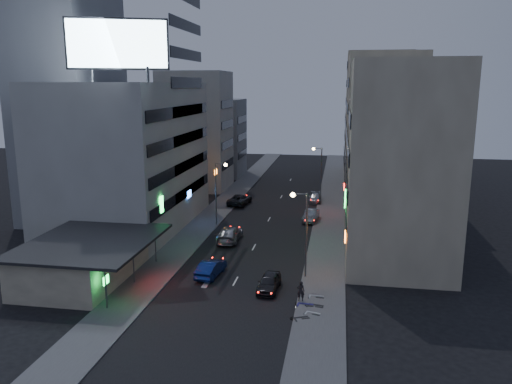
% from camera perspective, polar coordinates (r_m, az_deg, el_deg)
% --- Properties ---
extents(ground, '(180.00, 180.00, 0.00)m').
position_cam_1_polar(ground, '(43.18, -3.49, -12.13)').
color(ground, black).
rests_on(ground, ground).
extents(sidewalk_left, '(4.00, 120.00, 0.12)m').
position_cam_1_polar(sidewalk_left, '(72.60, -4.31, -1.98)').
color(sidewalk_left, '#4C4C4F').
rests_on(sidewalk_left, ground).
extents(sidewalk_right, '(4.00, 120.00, 0.12)m').
position_cam_1_polar(sidewalk_right, '(70.57, 8.42, -2.50)').
color(sidewalk_right, '#4C4C4F').
rests_on(sidewalk_right, ground).
extents(food_court, '(11.00, 13.00, 3.88)m').
position_cam_1_polar(food_court, '(49.00, -19.14, -7.30)').
color(food_court, beige).
rests_on(food_court, ground).
extents(white_building, '(14.00, 24.00, 18.00)m').
position_cam_1_polar(white_building, '(64.47, -14.40, 3.98)').
color(white_building, '#A6A6A1').
rests_on(white_building, ground).
extents(grey_tower, '(10.00, 14.00, 34.00)m').
position_cam_1_polar(grey_tower, '(70.65, -20.55, 10.79)').
color(grey_tower, gray).
rests_on(grey_tower, ground).
extents(shophouse_near, '(10.00, 11.00, 20.00)m').
position_cam_1_polar(shophouse_near, '(49.77, 16.33, 2.71)').
color(shophouse_near, beige).
rests_on(shophouse_near, ground).
extents(shophouse_mid, '(11.00, 12.00, 16.00)m').
position_cam_1_polar(shophouse_mid, '(61.42, 15.49, 2.58)').
color(shophouse_mid, gray).
rests_on(shophouse_mid, ground).
extents(shophouse_far, '(10.00, 14.00, 22.00)m').
position_cam_1_polar(shophouse_far, '(73.85, 14.25, 6.54)').
color(shophouse_far, beige).
rests_on(shophouse_far, ground).
extents(far_left_a, '(11.00, 10.00, 20.00)m').
position_cam_1_polar(far_left_a, '(87.21, -6.86, 6.97)').
color(far_left_a, '#A6A6A1').
rests_on(far_left_a, ground).
extents(far_left_b, '(12.00, 10.00, 15.00)m').
position_cam_1_polar(far_left_b, '(100.05, -5.00, 6.22)').
color(far_left_b, gray).
rests_on(far_left_b, ground).
extents(far_right_a, '(11.00, 12.00, 18.00)m').
position_cam_1_polar(far_right_a, '(88.97, 13.77, 6.16)').
color(far_right_a, gray).
rests_on(far_right_a, ground).
extents(far_right_b, '(12.00, 12.00, 24.00)m').
position_cam_1_polar(far_right_b, '(102.70, 13.61, 8.60)').
color(far_right_b, beige).
rests_on(far_right_b, ground).
extents(billboard, '(9.52, 3.75, 6.20)m').
position_cam_1_polar(billboard, '(53.24, -15.54, 15.95)').
color(billboard, '#595B60').
rests_on(billboard, white_building).
extents(street_lamp_right_near, '(1.60, 0.44, 8.02)m').
position_cam_1_polar(street_lamp_right_near, '(46.11, 5.30, -3.47)').
color(street_lamp_right_near, '#595B60').
rests_on(street_lamp_right_near, sidewalk_right).
extents(street_lamp_left, '(1.60, 0.44, 8.02)m').
position_cam_1_polar(street_lamp_left, '(63.36, -4.27, 0.85)').
color(street_lamp_left, '#595B60').
rests_on(street_lamp_left, sidewalk_left).
extents(street_lamp_right_far, '(1.60, 0.44, 8.02)m').
position_cam_1_polar(street_lamp_right_far, '(79.34, 7.20, 3.08)').
color(street_lamp_right_far, '#595B60').
rests_on(street_lamp_right_far, sidewalk_right).
extents(parked_car_right_near, '(1.96, 4.38, 1.46)m').
position_cam_1_polar(parked_car_right_near, '(44.58, 1.50, -10.28)').
color(parked_car_right_near, black).
rests_on(parked_car_right_near, ground).
extents(parked_car_right_mid, '(2.13, 4.78, 1.52)m').
position_cam_1_polar(parked_car_right_mid, '(66.58, 6.29, -2.70)').
color(parked_car_right_mid, gray).
rests_on(parked_car_right_mid, ground).
extents(parked_car_left, '(3.21, 5.93, 1.58)m').
position_cam_1_polar(parked_car_left, '(75.39, -1.88, -0.85)').
color(parked_car_left, '#2B2C31').
rests_on(parked_car_left, ground).
extents(parked_car_right_far, '(1.90, 4.52, 1.30)m').
position_cam_1_polar(parked_car_right_far, '(77.42, 6.79, -0.69)').
color(parked_car_right_far, '#96979E').
rests_on(parked_car_right_far, ground).
extents(road_car_blue, '(2.13, 4.80, 1.53)m').
position_cam_1_polar(road_car_blue, '(47.88, -5.18, -8.67)').
color(road_car_blue, navy).
rests_on(road_car_blue, ground).
extents(road_car_silver, '(2.49, 5.91, 1.70)m').
position_cam_1_polar(road_car_silver, '(58.03, -3.04, -4.79)').
color(road_car_silver, '#9B9DA2').
rests_on(road_car_silver, ground).
extents(person, '(0.65, 0.44, 1.72)m').
position_cam_1_polar(person, '(42.37, 5.15, -11.19)').
color(person, black).
rests_on(person, sidewalk_right).
extents(scooter_black_a, '(1.27, 1.88, 1.10)m').
position_cam_1_polar(scooter_black_a, '(40.00, 5.94, -13.18)').
color(scooter_black_a, black).
rests_on(scooter_black_a, sidewalk_right).
extents(scooter_silver_a, '(1.02, 1.83, 1.06)m').
position_cam_1_polar(scooter_silver_a, '(40.48, 7.46, -12.93)').
color(scooter_silver_a, silver).
rests_on(scooter_silver_a, sidewalk_right).
extents(scooter_blue, '(0.82, 2.01, 1.20)m').
position_cam_1_polar(scooter_blue, '(41.94, 6.67, -11.88)').
color(scooter_blue, navy).
rests_on(scooter_blue, sidewalk_right).
extents(scooter_black_b, '(1.02, 1.99, 1.16)m').
position_cam_1_polar(scooter_black_b, '(41.80, 7.83, -12.02)').
color(scooter_black_b, black).
rests_on(scooter_black_b, sidewalk_right).
extents(scooter_silver_b, '(0.77, 1.91, 1.14)m').
position_cam_1_polar(scooter_silver_b, '(43.54, 7.83, -11.02)').
color(scooter_silver_b, '#9D9EA4').
rests_on(scooter_silver_b, sidewalk_right).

